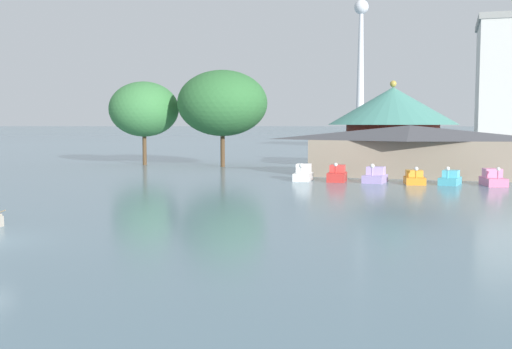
{
  "coord_description": "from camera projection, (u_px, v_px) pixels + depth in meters",
  "views": [
    {
      "loc": [
        17.88,
        -19.47,
        4.74
      ],
      "look_at": [
        7.1,
        14.86,
        1.72
      ],
      "focal_mm": 42.95,
      "sensor_mm": 36.0,
      "label": 1
    }
  ],
  "objects": [
    {
      "name": "pedal_boat_lavender",
      "position": [
        375.0,
        176.0,
        49.12
      ],
      "size": [
        1.86,
        2.56,
        1.57
      ],
      "rotation": [
        0.0,
        0.0,
        -1.68
      ],
      "color": "#B299D8",
      "rests_on": "ground"
    },
    {
      "name": "pedal_boat_pink",
      "position": [
        493.0,
        179.0,
        46.8
      ],
      "size": [
        2.02,
        2.95,
        1.48
      ],
      "rotation": [
        0.0,
        0.0,
        -1.34
      ],
      "color": "pink",
      "rests_on": "ground"
    },
    {
      "name": "shoreline_tree_tall_left",
      "position": [
        144.0,
        109.0,
        69.32
      ],
      "size": [
        7.87,
        7.87,
        9.45
      ],
      "color": "brown",
      "rests_on": "ground"
    },
    {
      "name": "pedal_boat_orange",
      "position": [
        414.0,
        178.0,
        47.87
      ],
      "size": [
        1.86,
        2.49,
        1.42
      ],
      "rotation": [
        0.0,
        0.0,
        -1.4
      ],
      "color": "orange",
      "rests_on": "ground"
    },
    {
      "name": "shoreline_tree_mid",
      "position": [
        222.0,
        103.0,
        66.39
      ],
      "size": [
        9.78,
        9.78,
        10.49
      ],
      "color": "brown",
      "rests_on": "ground"
    },
    {
      "name": "pedal_boat_red",
      "position": [
        337.0,
        175.0,
        50.01
      ],
      "size": [
        1.54,
        2.54,
        1.59
      ],
      "rotation": [
        0.0,
        0.0,
        -1.52
      ],
      "color": "red",
      "rests_on": "ground"
    },
    {
      "name": "boathouse",
      "position": [
        410.0,
        150.0,
        54.29
      ],
      "size": [
        18.57,
        6.48,
        4.57
      ],
      "color": "gray",
      "rests_on": "ground"
    },
    {
      "name": "pedal_boat_white",
      "position": [
        303.0,
        174.0,
        50.83
      ],
      "size": [
        1.57,
        2.73,
        1.49
      ],
      "rotation": [
        0.0,
        0.0,
        -1.49
      ],
      "color": "white",
      "rests_on": "ground"
    },
    {
      "name": "green_roof_pavilion",
      "position": [
        393.0,
        121.0,
        65.53
      ],
      "size": [
        13.76,
        13.76,
        9.29
      ],
      "color": "#993328",
      "rests_on": "ground"
    },
    {
      "name": "pedal_boat_cyan",
      "position": [
        450.0,
        179.0,
        47.56
      ],
      "size": [
        1.82,
        2.77,
        1.46
      ],
      "rotation": [
        0.0,
        0.0,
        -1.76
      ],
      "color": "#4CB7CC",
      "rests_on": "ground"
    },
    {
      "name": "distant_broadcast_tower",
      "position": [
        361.0,
        19.0,
        316.74
      ],
      "size": [
        7.46,
        7.46,
        146.39
      ],
      "color": "silver",
      "rests_on": "ground"
    }
  ]
}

